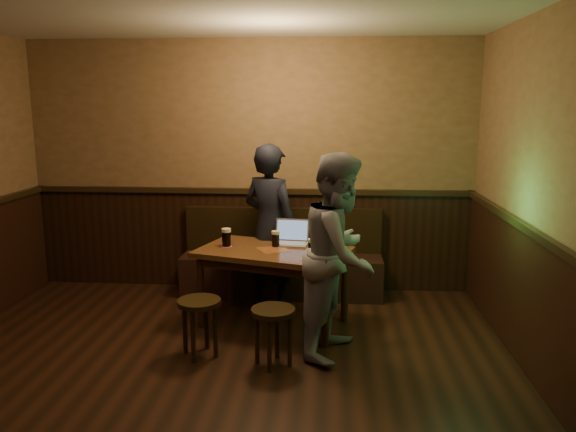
% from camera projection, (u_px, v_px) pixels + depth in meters
% --- Properties ---
extents(room, '(5.04, 6.04, 2.84)m').
position_uv_depth(room, '(189.00, 244.00, 3.63)').
color(room, black).
rests_on(room, ground).
extents(bench, '(2.20, 0.50, 0.95)m').
position_uv_depth(bench, '(282.00, 267.00, 6.25)').
color(bench, black).
rests_on(bench, ground).
extents(pub_table, '(1.56, 1.16, 0.75)m').
position_uv_depth(pub_table, '(274.00, 260.00, 5.30)').
color(pub_table, '#4F2416').
rests_on(pub_table, ground).
extents(stool_left, '(0.42, 0.42, 0.49)m').
position_uv_depth(stool_left, '(199.00, 311.00, 4.68)').
color(stool_left, black).
rests_on(stool_left, ground).
extents(stool_right, '(0.40, 0.40, 0.48)m').
position_uv_depth(stool_right, '(273.00, 320.00, 4.50)').
color(stool_right, black).
rests_on(stool_right, ground).
extents(pint_left, '(0.12, 0.12, 0.18)m').
position_uv_depth(pint_left, '(226.00, 237.00, 5.38)').
color(pint_left, maroon).
rests_on(pint_left, pub_table).
extents(pint_mid, '(0.10, 0.10, 0.16)m').
position_uv_depth(pint_mid, '(276.00, 239.00, 5.37)').
color(pint_mid, maroon).
rests_on(pint_mid, pub_table).
extents(pint_right, '(0.10, 0.10, 0.16)m').
position_uv_depth(pint_right, '(312.00, 247.00, 5.06)').
color(pint_right, maroon).
rests_on(pint_right, pub_table).
extents(laptop, '(0.36, 0.30, 0.23)m').
position_uv_depth(laptop, '(291.00, 238.00, 5.50)').
color(laptop, silver).
rests_on(laptop, pub_table).
extents(menu, '(0.27, 0.26, 0.00)m').
position_uv_depth(menu, '(315.00, 260.00, 4.93)').
color(menu, silver).
rests_on(menu, pub_table).
extents(person_suit, '(0.74, 0.66, 1.71)m').
position_uv_depth(person_suit, '(270.00, 227.00, 5.75)').
color(person_suit, black).
rests_on(person_suit, ground).
extents(person_grey, '(0.88, 0.99, 1.71)m').
position_uv_depth(person_grey, '(340.00, 255.00, 4.67)').
color(person_grey, gray).
rests_on(person_grey, ground).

